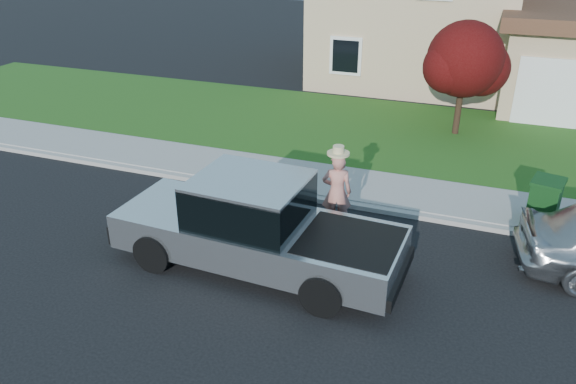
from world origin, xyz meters
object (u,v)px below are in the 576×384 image
object	(u,v)px
pickup_truck	(256,227)
woman	(337,191)
ornamental_tree	(466,63)
trash_bin	(544,201)

from	to	relation	value
pickup_truck	woman	size ratio (longest dim) A/B	2.96
ornamental_tree	pickup_truck	bearing A→B (deg)	-108.38
pickup_truck	woman	distance (m)	2.35
pickup_truck	trash_bin	bearing A→B (deg)	36.47
woman	trash_bin	bearing A→B (deg)	-173.70
ornamental_tree	trash_bin	xyz separation A→B (m)	(2.41, -5.73, -1.73)
pickup_truck	trash_bin	size ratio (longest dim) A/B	5.55
woman	trash_bin	xyz separation A→B (m)	(4.46, 1.65, -0.27)
woman	ornamental_tree	xyz separation A→B (m)	(2.05, 7.38, 1.46)
ornamental_tree	trash_bin	world-z (taller)	ornamental_tree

